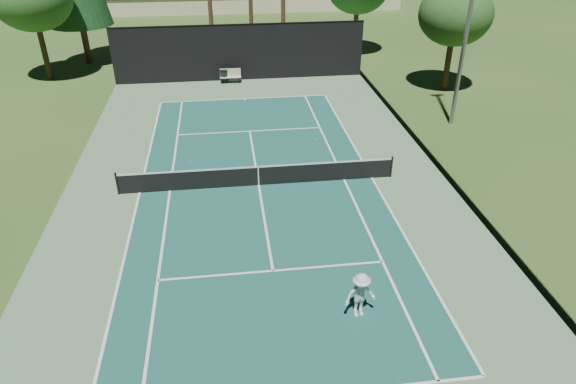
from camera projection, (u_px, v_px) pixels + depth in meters
name	position (u px, v px, depth m)	size (l,w,h in m)	color
ground	(259.00, 185.00, 24.16)	(160.00, 160.00, 0.00)	#32511E
apron_slab	(259.00, 185.00, 24.15)	(18.00, 32.00, 0.01)	#5C805A
court_surface	(259.00, 185.00, 24.15)	(10.97, 23.77, 0.01)	#1A544A
court_lines	(259.00, 185.00, 24.15)	(11.07, 23.87, 0.01)	white
tennis_net	(258.00, 175.00, 23.88)	(12.90, 0.10, 1.10)	black
fence	(257.00, 146.00, 23.20)	(18.04, 32.05, 4.03)	black
player	(360.00, 295.00, 16.34)	(1.06, 0.61, 1.64)	silver
tennis_ball_b	(203.00, 175.00, 24.96)	(0.07, 0.07, 0.07)	#BFD530
tennis_ball_c	(316.00, 139.00, 28.64)	(0.07, 0.07, 0.07)	#C5E033
tennis_ball_d	(191.00, 161.00, 26.28)	(0.06, 0.06, 0.06)	#CEF637
park_bench	(230.00, 75.00, 36.99)	(1.50, 0.45, 1.02)	beige
trash_bin	(224.00, 76.00, 37.06)	(0.56, 0.56, 0.95)	black
decid_tree_b	(456.00, 14.00, 33.45)	(4.80, 4.80, 7.14)	#4B3120
light_pole	(470.00, 11.00, 27.39)	(0.90, 0.25, 12.22)	gray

